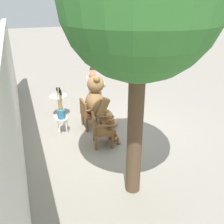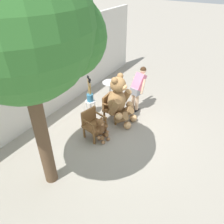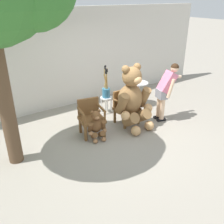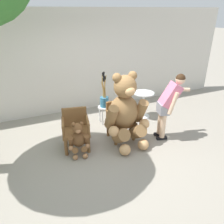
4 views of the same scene
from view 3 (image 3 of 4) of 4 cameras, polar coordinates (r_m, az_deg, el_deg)
ground_plane at (r=6.10m, az=1.46°, el=-5.10°), size 60.00×60.00×0.00m
back_wall at (r=7.52m, az=-9.52°, el=12.01°), size 10.00×0.16×2.80m
wooden_chair_left at (r=5.94m, az=-4.87°, el=-1.00°), size 0.65×0.62×0.86m
wooden_chair_right at (r=6.46m, az=3.07°, el=1.33°), size 0.58×0.54×0.86m
teddy_bear_large at (r=6.15m, az=4.70°, el=3.28°), size 0.96×0.92×1.61m
teddy_bear_small at (r=5.76m, az=-3.59°, el=-3.00°), size 0.45×0.45×0.73m
person_visitor at (r=6.63m, az=12.30°, el=5.52°), size 0.85×0.48×1.52m
white_stool at (r=7.08m, az=-1.33°, el=2.60°), size 0.34×0.34×0.46m
brush_bucket at (r=6.96m, az=-1.36°, el=5.00°), size 0.22×0.22×0.91m
round_side_table at (r=7.59m, az=6.06°, el=4.80°), size 0.56×0.56×0.72m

